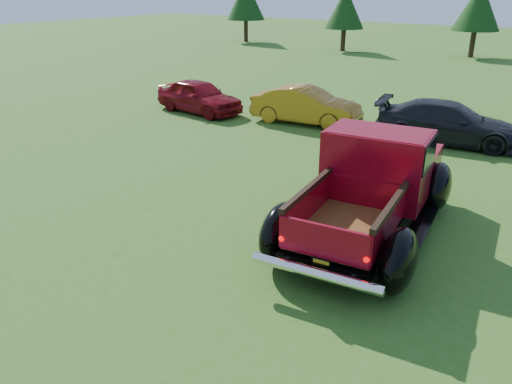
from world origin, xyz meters
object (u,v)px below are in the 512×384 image
Objects in this scene: pickup_truck at (375,182)px; show_car_yellow at (306,106)px; tree_far_west at (246,0)px; show_car_red at (199,96)px; show_car_grey at (448,123)px; tree_west at (345,8)px; tree_mid_left at (478,6)px.

pickup_truck is 1.47× the size of show_car_yellow.
tree_far_west reaches higher than pickup_truck.
pickup_truck reaches higher than show_car_yellow.
show_car_grey reaches higher than show_car_red.
tree_far_west is 37.00m from pickup_truck.
show_car_grey is (13.50, -19.97, -2.44)m from tree_west.
show_car_yellow is at bearing -49.29° from tree_far_west.
show_car_grey is (23.50, -20.97, -2.85)m from tree_far_west.
tree_west reaches higher than show_car_red.
tree_mid_left is (9.00, 2.00, 0.27)m from tree_west.
pickup_truck is 11.33m from show_car_red.
pickup_truck reaches higher than show_car_red.
tree_mid_left is 1.30× the size of show_car_red.
tree_west is 9.22m from tree_mid_left.
show_car_grey is at bearing -91.74° from show_car_yellow.
show_car_grey is (4.50, -21.97, -2.72)m from tree_mid_left.
tree_west is 22.32m from show_car_yellow.
tree_far_west is 1.29× the size of show_car_yellow.
tree_mid_left is at bearing 92.69° from pickup_truck.
show_car_grey is at bearing 86.53° from pickup_truck.
tree_mid_left is 29.62m from pickup_truck.
show_car_yellow is (18.50, -21.50, -2.85)m from tree_far_west.
pickup_truck is 1.54× the size of show_car_red.
tree_west is 21.99m from show_car_red.
show_car_yellow is (-5.43, 6.61, -0.34)m from pickup_truck.
pickup_truck is (4.93, -29.11, -2.38)m from tree_mid_left.
show_car_grey is at bearing -41.74° from tree_far_west.
tree_far_west is 19.03m from tree_mid_left.
tree_far_west is at bearing 174.29° from tree_west.
tree_west reaches higher than pickup_truck.
tree_west is at bearing 16.35° from show_car_red.
pickup_truck is (23.93, -28.11, -2.52)m from tree_far_west.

